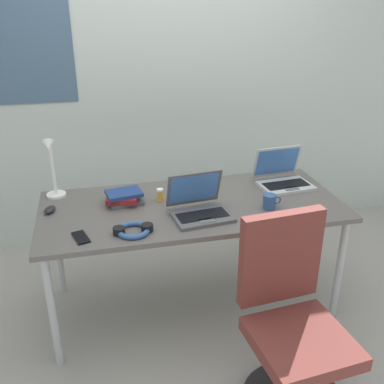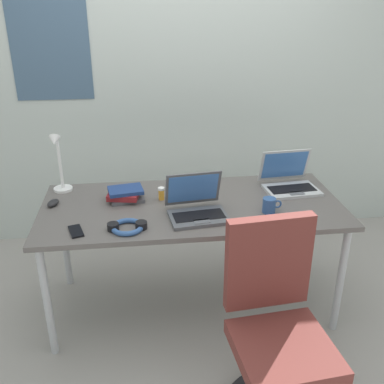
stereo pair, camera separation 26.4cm
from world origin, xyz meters
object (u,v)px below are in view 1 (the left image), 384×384
Objects in this scene: laptop_back_left at (200,208)px; coffee_mug at (270,202)px; desk_lamp at (52,168)px; computer_mouse at (50,210)px; pill_bottle at (160,195)px; headphones at (133,230)px; book_stack at (124,197)px; cell_phone at (81,237)px; office_chair at (292,334)px; laptop_front_right at (283,178)px.

laptop_back_left is 0.42m from coffee_mug.
desk_lamp reaches higher than computer_mouse.
pill_bottle is (0.65, 0.01, 0.02)m from computer_mouse.
laptop_back_left reaches higher than coffee_mug.
headphones is 0.93× the size of book_stack.
pill_bottle is (0.62, -0.19, -0.16)m from desk_lamp.
book_stack is at bearing 147.81° from laptop_back_left.
desk_lamp is at bearing 127.50° from headphones.
cell_phone is 1.20× the size of coffee_mug.
desk_lamp is 3.54× the size of coffee_mug.
computer_mouse is 0.39m from cell_phone.
computer_mouse is at bearing 99.46° from cell_phone.
desk_lamp is 0.59m from cell_phone.
computer_mouse is 1.49m from office_chair.
book_stack reaches higher than headphones.
laptop_back_left is 0.41m from headphones.
office_chair reaches higher than coffee_mug.
laptop_front_right reaches higher than computer_mouse.
desk_lamp is at bearing 88.27° from cell_phone.
pill_bottle is 0.70× the size of coffee_mug.
laptop_back_left is at bearing -51.80° from pill_bottle.
computer_mouse is at bearing 141.67° from headphones.
headphones is at bearing -87.68° from book_stack.
pill_bottle is at bearing -175.77° from laptop_front_right.
office_chair is at bearing -44.93° from desk_lamp.
coffee_mug reaches higher than headphones.
computer_mouse is 0.43m from book_stack.
office_chair is (1.10, -1.10, -0.54)m from desk_lamp.
pill_bottle is 0.22m from book_stack.
laptop_front_right reaches higher than pill_bottle.
headphones reaches higher than computer_mouse.
cell_phone is 1.09m from coffee_mug.
pill_bottle is (-0.83, -0.06, -0.01)m from laptop_front_right.
pill_bottle is at bearing 21.02° from computer_mouse.
laptop_back_left is 2.61× the size of cell_phone.
headphones is at bearing -17.89° from computer_mouse.
headphones is 0.38m from book_stack.
desk_lamp reaches higher than laptop_front_right.
cell_phone is (0.17, -0.35, -0.01)m from computer_mouse.
headphones is (-1.03, -0.42, -0.03)m from laptop_front_right.
computer_mouse reaches higher than cell_phone.
headphones is (-0.39, -0.12, -0.03)m from laptop_back_left.
cell_phone is at bearing -143.31° from pill_bottle.
headphones is 0.95m from office_chair.
cell_phone is at bearing -162.33° from laptop_front_right.
headphones is at bearing -17.31° from cell_phone.
office_chair is at bearing -18.33° from computer_mouse.
laptop_front_right is 1.37m from cell_phone.
computer_mouse is 1.22× the size of pill_bottle.
book_stack is at bearing 175.52° from pill_bottle.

